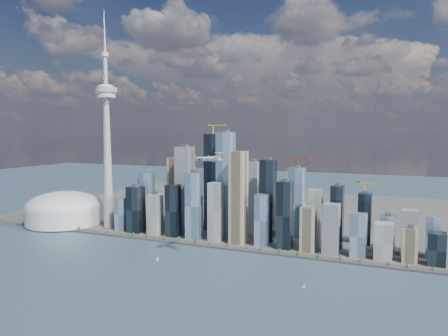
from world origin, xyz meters
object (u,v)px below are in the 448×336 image
at_px(airplane, 208,159).
at_px(sailboat_west, 157,259).
at_px(dome_stadium, 64,210).
at_px(sailboat_east, 304,286).
at_px(needle_tower, 107,137).

relative_size(airplane, sailboat_west, 7.23).
distance_m(dome_stadium, sailboat_east, 736.88).
xyz_separation_m(airplane, sailboat_west, (-112.66, 3.94, -199.87)).
distance_m(dome_stadium, airplane, 575.76).
height_order(airplane, sailboat_east, airplane).
bearing_deg(airplane, needle_tower, 169.73).
height_order(dome_stadium, sailboat_east, dome_stadium).
relative_size(needle_tower, sailboat_east, 66.90).
bearing_deg(dome_stadium, airplane, -19.76).
relative_size(sailboat_west, sailboat_east, 1.15).
height_order(needle_tower, airplane, needle_tower).
bearing_deg(needle_tower, dome_stadium, -175.91).
bearing_deg(sailboat_east, needle_tower, 151.18).
height_order(needle_tower, sailboat_east, needle_tower).
relative_size(needle_tower, sailboat_west, 58.08).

